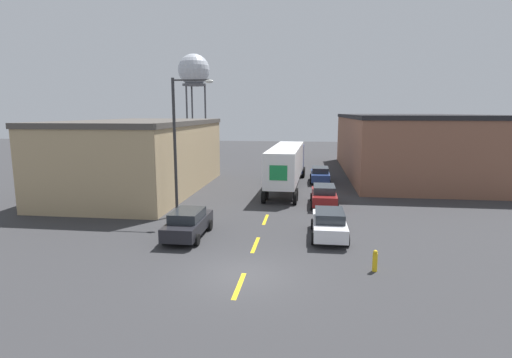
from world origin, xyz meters
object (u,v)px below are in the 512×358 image
object	(u,v)px
semi_truck	(287,162)
parked_car_right_far	(320,174)
parked_car_right_mid	(324,195)
water_tower	(194,71)
parked_car_right_near	(329,223)
street_lamp	(179,138)
fire_hydrant	(375,261)
parked_car_left_near	(188,223)

from	to	relation	value
semi_truck	parked_car_right_far	world-z (taller)	semi_truck
parked_car_right_mid	water_tower	size ratio (longest dim) A/B	0.28
parked_car_right_near	water_tower	distance (m)	47.84
semi_truck	street_lamp	distance (m)	13.46
semi_truck	water_tower	size ratio (longest dim) A/B	0.98
parked_car_right_mid	fire_hydrant	distance (m)	12.62
parked_car_right_near	fire_hydrant	world-z (taller)	parked_car_right_near
parked_car_right_near	parked_car_right_far	size ratio (longest dim) A/B	1.00
water_tower	parked_car_left_near	bearing A→B (deg)	-74.70
semi_truck	parked_car_right_far	xyz separation A→B (m)	(3.13, 3.03, -1.58)
parked_car_left_near	parked_car_right_near	size ratio (longest dim) A/B	1.00
parked_car_right_mid	water_tower	bearing A→B (deg)	119.96
parked_car_left_near	water_tower	distance (m)	46.09
semi_truck	water_tower	distance (m)	33.42
semi_truck	parked_car_right_far	size ratio (longest dim) A/B	3.45
parked_car_right_far	parked_car_right_mid	distance (m)	10.11
parked_car_right_near	parked_car_right_far	distance (m)	17.91
parked_car_right_far	street_lamp	size ratio (longest dim) A/B	0.50
semi_truck	water_tower	world-z (taller)	water_tower
street_lamp	fire_hydrant	world-z (taller)	street_lamp
water_tower	fire_hydrant	world-z (taller)	water_tower
parked_car_left_near	parked_car_right_far	size ratio (longest dim) A/B	1.00
parked_car_left_near	parked_car_right_mid	xyz separation A→B (m)	(7.90, 8.77, 0.00)
parked_car_right_mid	parked_car_right_far	bearing A→B (deg)	90.00
semi_truck	parked_car_right_mid	xyz separation A→B (m)	(3.13, -7.08, -1.58)
parked_car_right_mid	street_lamp	distance (m)	11.55
parked_car_right_near	water_tower	size ratio (longest dim) A/B	0.28
semi_truck	parked_car_left_near	world-z (taller)	semi_truck
parked_car_right_far	street_lamp	distance (m)	17.95
parked_car_right_far	fire_hydrant	xyz separation A→B (m)	(1.77, -22.60, -0.32)
parked_car_right_far	parked_car_right_mid	size ratio (longest dim) A/B	1.00
parked_car_right_mid	fire_hydrant	xyz separation A→B (m)	(1.77, -12.49, -0.32)
street_lamp	water_tower	bearing A→B (deg)	104.43
parked_car_left_near	street_lamp	size ratio (longest dim) A/B	0.50
parked_car_right_far	fire_hydrant	distance (m)	22.67
parked_car_right_far	street_lamp	bearing A→B (deg)	-124.12
semi_truck	street_lamp	bearing A→B (deg)	-118.16
parked_car_left_near	fire_hydrant	xyz separation A→B (m)	(9.67, -3.72, -0.32)
parked_car_right_near	street_lamp	bearing A→B (deg)	160.17
semi_truck	parked_car_right_near	xyz separation A→B (m)	(3.13, -14.88, -1.58)
parked_car_right_near	water_tower	xyz separation A→B (m)	(-19.60, 41.79, 12.57)
parked_car_right_far	street_lamp	xyz separation A→B (m)	(-9.75, -14.39, 4.46)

